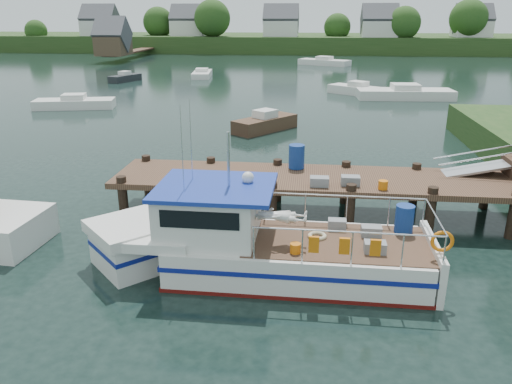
# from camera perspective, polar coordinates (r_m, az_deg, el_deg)

# --- Properties ---
(ground_plane) EXTENTS (160.00, 160.00, 0.00)m
(ground_plane) POSITION_cam_1_polar(r_m,az_deg,el_deg) (17.66, 3.75, -2.46)
(ground_plane) COLOR black
(far_shore) EXTENTS (140.00, 42.55, 9.22)m
(far_shore) POSITION_cam_1_polar(r_m,az_deg,el_deg) (98.83, 6.09, 16.93)
(far_shore) COLOR #2A441C
(far_shore) RESTS_ON ground
(dock) EXTENTS (16.60, 3.00, 4.78)m
(dock) POSITION_cam_1_polar(r_m,az_deg,el_deg) (17.94, 25.22, 3.58)
(dock) COLOR #4B3323
(dock) RESTS_ON ground
(lobster_boat) EXTENTS (9.69, 2.93, 4.61)m
(lobster_boat) POSITION_cam_1_polar(r_m,az_deg,el_deg) (13.41, -0.23, -5.98)
(lobster_boat) COLOR silver
(lobster_boat) RESTS_ON ground
(moored_rowboat) EXTENTS (3.82, 4.33, 1.26)m
(moored_rowboat) POSITION_cam_1_polar(r_m,az_deg,el_deg) (30.27, 1.04, 7.90)
(moored_rowboat) COLOR #4B3323
(moored_rowboat) RESTS_ON ground
(moored_far) EXTENTS (7.35, 5.35, 1.20)m
(moored_far) POSITION_cam_1_polar(r_m,az_deg,el_deg) (71.49, 7.81, 14.52)
(moored_far) COLOR silver
(moored_far) RESTS_ON ground
(moored_a) EXTENTS (6.03, 3.14, 1.06)m
(moored_a) POSITION_cam_1_polar(r_m,az_deg,el_deg) (40.10, -20.03, 9.54)
(moored_a) COLOR silver
(moored_a) RESTS_ON ground
(moored_b) EXTENTS (5.25, 4.58, 1.16)m
(moored_b) POSITION_cam_1_polar(r_m,az_deg,el_deg) (45.22, 11.57, 11.39)
(moored_b) COLOR silver
(moored_b) RESTS_ON ground
(moored_c) EXTENTS (7.90, 3.09, 1.23)m
(moored_c) POSITION_cam_1_polar(r_m,az_deg,el_deg) (43.84, 16.64, 10.75)
(moored_c) COLOR silver
(moored_c) RESTS_ON ground
(moored_d) EXTENTS (2.53, 5.74, 0.95)m
(moored_d) POSITION_cam_1_polar(r_m,az_deg,el_deg) (57.63, -6.19, 13.29)
(moored_d) COLOR silver
(moored_d) RESTS_ON ground
(moored_e) EXTENTS (2.59, 4.01, 1.05)m
(moored_e) POSITION_cam_1_polar(r_m,az_deg,el_deg) (55.11, -14.74, 12.53)
(moored_e) COLOR black
(moored_e) RESTS_ON ground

